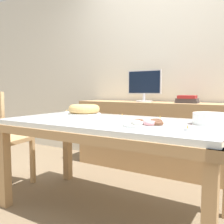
% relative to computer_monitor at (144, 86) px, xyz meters
% --- Properties ---
extents(ground_plane, '(12.00, 12.00, 0.00)m').
position_rel_computer_monitor_xyz_m(ground_plane, '(0.25, -1.15, -1.00)').
color(ground_plane, '#7A664C').
extents(wall_back, '(8.00, 0.10, 2.60)m').
position_rel_computer_monitor_xyz_m(wall_back, '(0.25, 0.30, 0.30)').
color(wall_back, silver).
rests_on(wall_back, ground).
extents(dining_table, '(1.70, 0.88, 0.72)m').
position_rel_computer_monitor_xyz_m(dining_table, '(0.25, -1.15, -0.36)').
color(dining_table, silver).
rests_on(dining_table, ground).
extents(sideboard, '(2.16, 0.44, 0.81)m').
position_rel_computer_monitor_xyz_m(sideboard, '(0.25, 0.00, -0.60)').
color(sideboard, tan).
rests_on(sideboard, ground).
extents(computer_monitor, '(0.42, 0.20, 0.38)m').
position_rel_computer_monitor_xyz_m(computer_monitor, '(0.00, 0.00, 0.00)').
color(computer_monitor, silver).
rests_on(computer_monitor, sideboard).
extents(book_stack, '(0.25, 0.19, 0.08)m').
position_rel_computer_monitor_xyz_m(book_stack, '(0.51, 0.00, -0.15)').
color(book_stack, '#3F3838').
rests_on(book_stack, sideboard).
extents(cake_chocolate_round, '(0.31, 0.31, 0.09)m').
position_rel_computer_monitor_xyz_m(cake_chocolate_round, '(-0.22, -0.88, -0.23)').
color(cake_chocolate_round, white).
rests_on(cake_chocolate_round, dining_table).
extents(pastry_platter, '(0.30, 0.30, 0.04)m').
position_rel_computer_monitor_xyz_m(pastry_platter, '(0.60, -1.28, -0.26)').
color(pastry_platter, white).
rests_on(pastry_platter, dining_table).
extents(plate_stack, '(0.21, 0.21, 0.08)m').
position_rel_computer_monitor_xyz_m(plate_stack, '(0.93, -1.01, -0.24)').
color(plate_stack, white).
rests_on(plate_stack, dining_table).
extents(tealight_near_cakes, '(0.04, 0.04, 0.04)m').
position_rel_computer_monitor_xyz_m(tealight_near_cakes, '(0.88, -1.35, -0.27)').
color(tealight_near_cakes, silver).
rests_on(tealight_near_cakes, dining_table).
extents(tealight_left_edge, '(0.04, 0.04, 0.04)m').
position_rel_computer_monitor_xyz_m(tealight_left_edge, '(-0.47, -0.86, -0.27)').
color(tealight_left_edge, silver).
rests_on(tealight_left_edge, dining_table).
extents(tealight_near_front, '(0.04, 0.04, 0.04)m').
position_rel_computer_monitor_xyz_m(tealight_near_front, '(0.56, -0.93, -0.27)').
color(tealight_near_front, silver).
rests_on(tealight_near_front, dining_table).
extents(tealight_right_edge, '(0.04, 0.04, 0.04)m').
position_rel_computer_monitor_xyz_m(tealight_right_edge, '(0.22, -0.94, -0.27)').
color(tealight_right_edge, silver).
rests_on(tealight_right_edge, dining_table).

